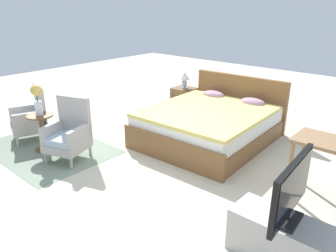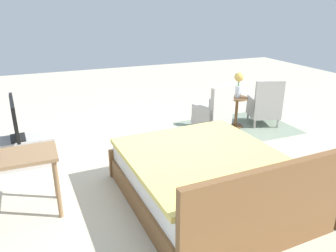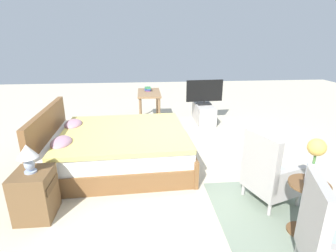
# 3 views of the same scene
# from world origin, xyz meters

# --- Properties ---
(ground_plane) EXTENTS (16.00, 16.00, 0.00)m
(ground_plane) POSITION_xyz_m (0.00, 0.00, 0.00)
(ground_plane) COLOR beige
(floor_rug) EXTENTS (2.10, 1.50, 0.01)m
(floor_rug) POSITION_xyz_m (-1.82, -0.88, 0.00)
(floor_rug) COLOR gray
(floor_rug) RESTS_ON ground_plane
(bed) EXTENTS (1.91, 2.25, 0.96)m
(bed) POSITION_xyz_m (-0.05, 1.14, 0.30)
(bed) COLOR brown
(bed) RESTS_ON ground_plane
(armchair_by_window_left) EXTENTS (0.69, 0.69, 0.92)m
(armchair_by_window_left) POSITION_xyz_m (-2.39, -0.82, 0.38)
(armchair_by_window_left) COLOR #ADA8A3
(armchair_by_window_left) RESTS_ON floor_rug
(armchair_by_window_right) EXTENTS (0.69, 0.69, 0.92)m
(armchair_by_window_right) POSITION_xyz_m (-1.25, -0.82, 0.38)
(armchair_by_window_right) COLOR #ADA8A3
(armchair_by_window_right) RESTS_ON floor_rug
(side_table) EXTENTS (0.40, 0.40, 0.60)m
(side_table) POSITION_xyz_m (-1.82, -0.95, 0.37)
(side_table) COLOR brown
(side_table) RESTS_ON ground_plane
(flower_vase) EXTENTS (0.17, 0.17, 0.48)m
(flower_vase) POSITION_xyz_m (-1.82, -0.95, 0.89)
(flower_vase) COLOR silver
(flower_vase) RESTS_ON side_table
(nightstand) EXTENTS (0.44, 0.41, 0.57)m
(nightstand) POSITION_xyz_m (-1.27, 1.94, 0.28)
(nightstand) COLOR brown
(nightstand) RESTS_ON ground_plane
(table_lamp) EXTENTS (0.22, 0.22, 0.33)m
(table_lamp) POSITION_xyz_m (-1.27, 1.95, 0.78)
(table_lamp) COLOR #9EADC6
(table_lamp) RESTS_ON nightstand
(tv_stand) EXTENTS (0.96, 0.40, 0.43)m
(tv_stand) POSITION_xyz_m (2.05, -0.76, 0.22)
(tv_stand) COLOR #B7B2AD
(tv_stand) RESTS_ON ground_plane
(tv_flatscreen) EXTENTS (0.22, 0.88, 0.59)m
(tv_flatscreen) POSITION_xyz_m (2.05, -0.76, 0.74)
(tv_flatscreen) COLOR black
(tv_flatscreen) RESTS_ON tv_stand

